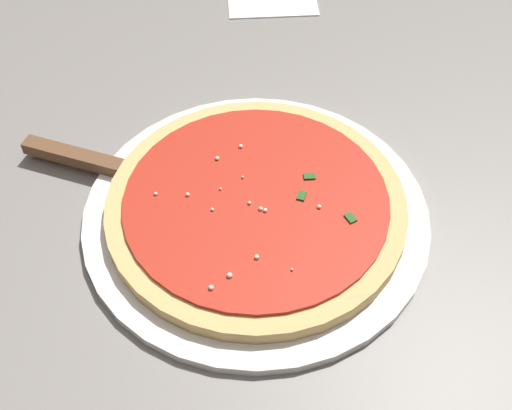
{
  "coord_description": "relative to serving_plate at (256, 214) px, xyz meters",
  "views": [
    {
      "loc": [
        -0.45,
        -0.1,
        1.29
      ],
      "look_at": [
        -0.03,
        -0.02,
        0.79
      ],
      "focal_mm": 45.07,
      "sensor_mm": 36.0,
      "label": 1
    }
  ],
  "objects": [
    {
      "name": "restaurant_table",
      "position": [
        0.03,
        0.02,
        -0.15
      ],
      "size": [
        1.0,
        0.9,
        0.77
      ],
      "color": "black",
      "rests_on": "ground_plane"
    },
    {
      "name": "serving_plate",
      "position": [
        0.0,
        0.0,
        0.0
      ],
      "size": [
        0.36,
        0.36,
        0.01
      ],
      "primitive_type": "cylinder",
      "color": "white",
      "rests_on": "restaurant_table"
    },
    {
      "name": "pizza",
      "position": [
        -0.0,
        -0.0,
        0.01
      ],
      "size": [
        0.31,
        0.31,
        0.02
      ],
      "color": "#DBB26B",
      "rests_on": "serving_plate"
    },
    {
      "name": "pizza_server",
      "position": [
        0.02,
        0.17,
        0.01
      ],
      "size": [
        0.08,
        0.22,
        0.01
      ],
      "color": "silver",
      "rests_on": "serving_plate"
    }
  ]
}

